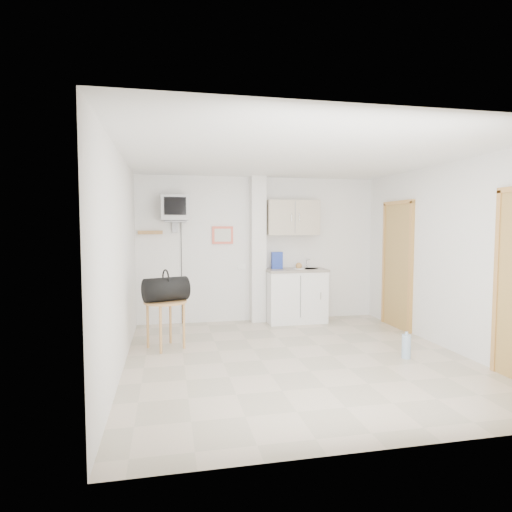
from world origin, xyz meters
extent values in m
plane|color=#C1AF98|center=(0.00, 0.00, 0.00)|extent=(4.50, 4.50, 0.00)
cube|color=white|center=(0.00, 2.25, 1.25)|extent=(4.20, 0.04, 2.50)
cube|color=white|center=(0.00, -2.25, 1.25)|extent=(4.20, 0.04, 2.50)
cube|color=white|center=(-2.10, 0.00, 1.25)|extent=(0.04, 4.50, 2.50)
cube|color=white|center=(2.10, 0.00, 1.25)|extent=(0.04, 4.50, 2.50)
cube|color=white|center=(0.00, 0.00, 2.50)|extent=(4.20, 4.50, 0.04)
cube|color=white|center=(-0.05, 2.14, 1.25)|extent=(0.25, 0.22, 2.50)
cube|color=#E75D4A|center=(-0.65, 2.23, 1.50)|extent=(0.36, 0.03, 0.30)
cube|color=silver|center=(-0.65, 2.22, 1.50)|extent=(0.28, 0.01, 0.22)
cube|color=#AE8044|center=(-1.85, 2.22, 1.55)|extent=(0.40, 0.05, 0.06)
cube|color=white|center=(-0.32, 2.24, 0.95)|extent=(0.15, 0.02, 0.08)
cylinder|color=#AE8044|center=(-2.00, 2.16, 1.54)|extent=(0.02, 0.08, 0.02)
cylinder|color=#AE8044|center=(-1.90, 2.16, 1.54)|extent=(0.02, 0.08, 0.02)
cylinder|color=#AE8044|center=(-1.80, 2.16, 1.54)|extent=(0.02, 0.08, 0.02)
cylinder|color=#AE8044|center=(-1.70, 2.16, 1.54)|extent=(0.02, 0.08, 0.02)
cube|color=olive|center=(2.08, 1.25, 1.00)|extent=(0.04, 0.75, 2.00)
cube|color=olive|center=(2.07, 1.25, 1.00)|extent=(0.06, 0.87, 2.06)
cube|color=white|center=(0.58, 1.98, 0.44)|extent=(1.00, 0.55, 0.88)
cube|color=gray|center=(0.58, 1.98, 0.90)|extent=(1.03, 0.58, 0.04)
cylinder|color=#B7B7BA|center=(0.83, 1.98, 0.90)|extent=(0.30, 0.30, 0.05)
cylinder|color=#B7B7BA|center=(0.83, 2.12, 1.00)|extent=(0.02, 0.02, 0.16)
cylinder|color=#B7B7BA|center=(0.83, 2.06, 1.07)|extent=(0.02, 0.13, 0.02)
cube|color=#C1B69B|center=(0.55, 2.09, 1.80)|extent=(0.90, 0.32, 0.60)
cube|color=#22399C|center=(0.27, 2.06, 1.06)|extent=(0.19, 0.07, 0.29)
cylinder|color=white|center=(0.63, 1.96, 0.93)|extent=(0.22, 0.22, 0.01)
sphere|color=tan|center=(0.63, 1.96, 0.97)|extent=(0.11, 0.11, 0.11)
cube|color=slate|center=(-1.45, 2.09, 1.73)|extent=(0.36, 0.32, 0.02)
cube|color=slate|center=(-1.45, 2.22, 1.65)|extent=(0.10, 0.06, 0.20)
cube|color=#A4A5A7|center=(-1.45, 2.02, 1.95)|extent=(0.44, 0.42, 0.40)
cube|color=black|center=(-1.45, 1.80, 1.97)|extent=(0.34, 0.02, 0.28)
cylinder|color=black|center=(-1.35, 2.23, 0.86)|extent=(0.01, 0.01, 1.73)
cylinder|color=#AE8044|center=(-1.61, 0.78, 0.64)|extent=(0.58, 0.58, 0.03)
cylinder|color=#AE8044|center=(-1.38, 0.72, 0.31)|extent=(0.04, 0.04, 0.62)
cylinder|color=#AE8044|center=(-1.55, 1.02, 0.31)|extent=(0.04, 0.04, 0.62)
cylinder|color=#AE8044|center=(-1.85, 0.85, 0.31)|extent=(0.04, 0.04, 0.62)
cylinder|color=#AE8044|center=(-1.68, 0.54, 0.31)|extent=(0.04, 0.04, 0.62)
cylinder|color=black|center=(-1.61, 0.74, 0.81)|extent=(0.65, 0.50, 0.32)
torus|color=black|center=(-1.61, 0.74, 0.96)|extent=(0.10, 0.23, 0.24)
cylinder|color=#95B3D1|center=(1.34, -0.28, 0.15)|extent=(0.11, 0.11, 0.30)
cylinder|color=#95B3D1|center=(1.34, -0.28, 0.32)|extent=(0.03, 0.03, 0.04)
camera|label=1|loc=(-1.57, -5.05, 1.65)|focal=30.00mm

